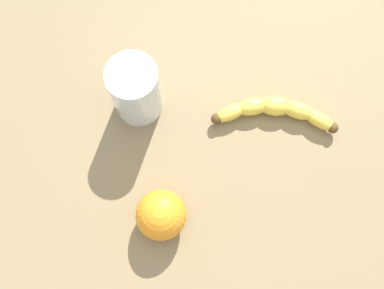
# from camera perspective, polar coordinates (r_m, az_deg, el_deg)

# --- Properties ---
(wooden_tabletop) EXTENTS (1.20, 1.20, 0.03)m
(wooden_tabletop) POSITION_cam_1_polar(r_m,az_deg,el_deg) (0.80, -4.59, 4.64)
(wooden_tabletop) COLOR olive
(wooden_tabletop) RESTS_ON ground
(banana) EXTENTS (0.12, 0.17, 0.03)m
(banana) POSITION_cam_1_polar(r_m,az_deg,el_deg) (0.78, 9.80, 3.96)
(banana) COLOR yellow
(banana) RESTS_ON wooden_tabletop
(smoothie_glass) EXTENTS (0.08, 0.08, 0.12)m
(smoothie_glass) POSITION_cam_1_polar(r_m,az_deg,el_deg) (0.74, -6.67, 6.25)
(smoothie_glass) COLOR silver
(smoothie_glass) RESTS_ON wooden_tabletop
(orange_fruit) EXTENTS (0.07, 0.07, 0.07)m
(orange_fruit) POSITION_cam_1_polar(r_m,az_deg,el_deg) (0.71, -3.69, -8.34)
(orange_fruit) COLOR orange
(orange_fruit) RESTS_ON wooden_tabletop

